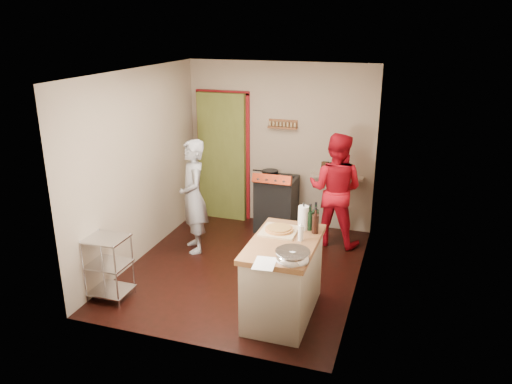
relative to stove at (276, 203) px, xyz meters
The scene contains 10 objects.
floor 1.49m from the stove, 91.94° to the right, with size 3.50×3.50×0.00m, color black.
back_wall 1.03m from the stove, 152.49° to the left, with size 3.00×0.44×2.60m.
left_wall 2.27m from the stove, 137.40° to the right, with size 0.04×3.50×2.60m, color gray.
right_wall 2.20m from the stove, 44.44° to the right, with size 0.04×3.50×2.60m, color gray.
ceiling 2.59m from the stove, 91.94° to the right, with size 3.00×3.50×0.02m, color white.
stove is the anchor object (origin of this frame).
wire_shelving 2.94m from the stove, 116.85° to the right, with size 0.48×0.40×0.80m.
island 2.44m from the stove, 72.31° to the right, with size 0.74×1.33×1.22m.
person_stripe 1.47m from the stove, 130.53° to the right, with size 0.60×0.39×1.64m, color #B9B8BD.
person_red 1.05m from the stove, 13.22° to the right, with size 0.82×0.64×1.68m, color #A90B18.
Camera 1 is at (2.03, -5.70, 3.18)m, focal length 35.00 mm.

